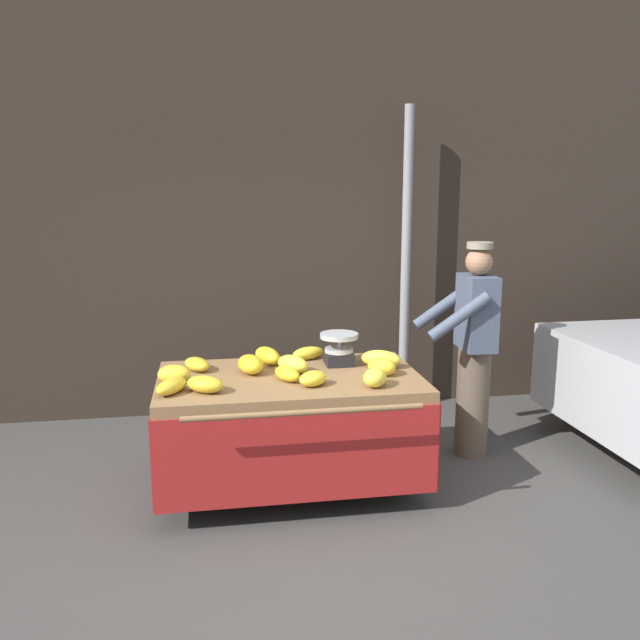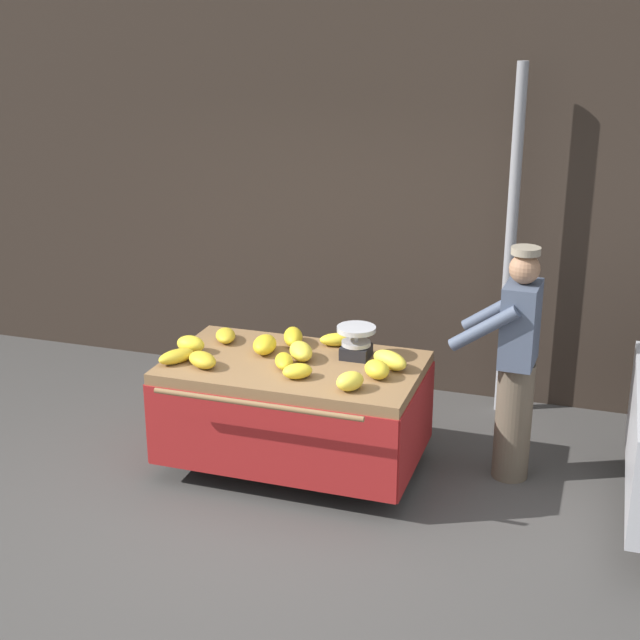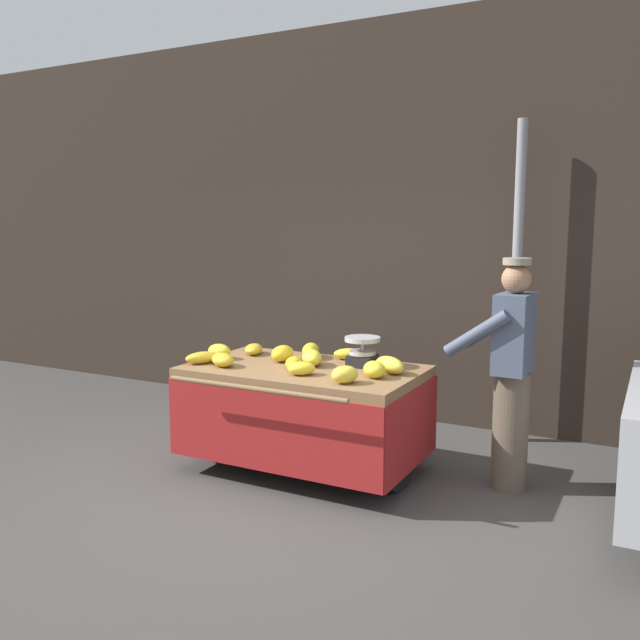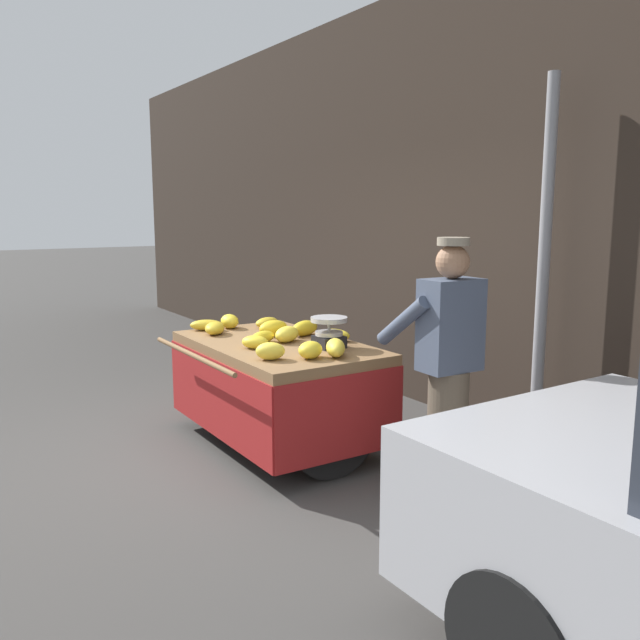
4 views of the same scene
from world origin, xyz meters
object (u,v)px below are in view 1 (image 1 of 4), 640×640
at_px(banana_bunch_12, 382,366).
at_px(banana_bunch_11, 293,364).
at_px(weighing_scale, 339,349).
at_px(banana_bunch_8, 174,374).
at_px(banana_bunch_10, 268,356).
at_px(banana_bunch_6, 197,364).
at_px(banana_bunch_2, 205,384).
at_px(street_pole, 406,264).
at_px(banana_bunch_0, 381,359).
at_px(banana_bunch_1, 313,379).
at_px(banana_bunch_7, 287,374).
at_px(banana_cart, 290,406).
at_px(banana_bunch_4, 251,364).
at_px(banana_bunch_5, 171,386).
at_px(banana_bunch_3, 308,353).
at_px(vendor_person, 473,350).
at_px(banana_bunch_9, 375,377).

bearing_deg(banana_bunch_12, banana_bunch_11, 165.41).
bearing_deg(weighing_scale, banana_bunch_11, -156.24).
height_order(banana_bunch_8, banana_bunch_10, same).
height_order(weighing_scale, banana_bunch_6, weighing_scale).
xyz_separation_m(banana_bunch_2, banana_bunch_6, (-0.06, 0.53, -0.01)).
relative_size(weighing_scale, banana_bunch_6, 1.07).
bearing_deg(banana_bunch_2, banana_bunch_8, 131.16).
relative_size(street_pole, banana_bunch_0, 9.70).
height_order(banana_bunch_1, banana_bunch_2, banana_bunch_2).
relative_size(weighing_scale, banana_bunch_1, 1.35).
bearing_deg(banana_bunch_7, banana_cart, 75.62).
height_order(banana_bunch_4, banana_bunch_6, banana_bunch_4).
xyz_separation_m(weighing_scale, banana_bunch_1, (-0.27, -0.49, -0.07)).
bearing_deg(banana_cart, banana_bunch_10, 109.98).
bearing_deg(banana_cart, street_pole, 50.15).
distance_m(banana_bunch_8, banana_bunch_11, 0.82).
bearing_deg(banana_bunch_5, banana_bunch_4, 35.42).
distance_m(banana_bunch_0, banana_bunch_10, 0.83).
relative_size(banana_bunch_4, banana_bunch_6, 1.04).
bearing_deg(banana_bunch_6, banana_cart, -21.40).
distance_m(banana_cart, banana_bunch_1, 0.39).
distance_m(banana_bunch_1, banana_bunch_8, 0.92).
relative_size(street_pole, banana_bunch_10, 9.69).
xyz_separation_m(banana_bunch_5, banana_bunch_6, (0.15, 0.51, -0.00)).
distance_m(weighing_scale, banana_bunch_3, 0.29).
bearing_deg(banana_bunch_6, banana_bunch_5, -106.72).
xyz_separation_m(banana_bunch_5, banana_bunch_12, (1.42, 0.18, 0.01)).
distance_m(banana_cart, vendor_person, 1.58).
distance_m(banana_bunch_5, banana_bunch_12, 1.43).
distance_m(weighing_scale, banana_bunch_7, 0.55).
bearing_deg(banana_bunch_12, banana_bunch_6, 165.29).
bearing_deg(vendor_person, banana_bunch_11, -167.47).
height_order(banana_bunch_1, banana_bunch_11, banana_bunch_11).
height_order(banana_bunch_1, banana_bunch_5, banana_bunch_1).
xyz_separation_m(banana_cart, banana_bunch_8, (-0.78, -0.05, 0.28)).
xyz_separation_m(banana_bunch_11, banana_bunch_12, (0.60, -0.16, -0.00)).
distance_m(banana_bunch_5, banana_bunch_7, 0.77).
relative_size(banana_bunch_6, banana_bunch_8, 1.20).
xyz_separation_m(banana_bunch_3, banana_bunch_8, (-0.97, -0.47, 0.02)).
bearing_deg(banana_bunch_10, banana_bunch_0, -16.19).
xyz_separation_m(banana_bunch_2, banana_bunch_4, (0.31, 0.39, 0.01)).
distance_m(banana_bunch_9, banana_bunch_12, 0.28).
height_order(banana_bunch_5, banana_bunch_11, banana_bunch_11).
bearing_deg(banana_bunch_4, banana_cart, -22.87).
distance_m(banana_cart, banana_bunch_8, 0.83).
relative_size(banana_bunch_0, banana_bunch_2, 1.15).
relative_size(street_pole, banana_bunch_12, 13.18).
xyz_separation_m(banana_bunch_1, banana_bunch_4, (-0.38, 0.37, 0.01)).
relative_size(banana_bunch_9, banana_bunch_11, 0.75).
relative_size(street_pole, banana_bunch_5, 10.00).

